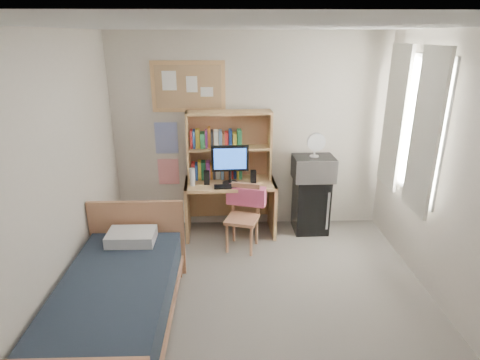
{
  "coord_description": "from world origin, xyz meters",
  "views": [
    {
      "loc": [
        -0.27,
        -3.12,
        2.54
      ],
      "look_at": [
        -0.15,
        1.2,
        0.97
      ],
      "focal_mm": 30.0,
      "sensor_mm": 36.0,
      "label": 1
    }
  ],
  "objects_px": {
    "desk": "(230,208)",
    "speaker_left": "(207,178)",
    "mini_fridge": "(311,204)",
    "microwave": "(313,168)",
    "monitor": "(230,165)",
    "bed": "(116,311)",
    "bulletin_board": "(188,87)",
    "desk_chair": "(242,219)",
    "speaker_right": "(253,177)",
    "desk_fan": "(315,146)"
  },
  "relations": [
    {
      "from": "desk",
      "to": "speaker_left",
      "type": "bearing_deg",
      "value": -168.69
    },
    {
      "from": "mini_fridge",
      "to": "microwave",
      "type": "distance_m",
      "value": 0.53
    },
    {
      "from": "speaker_left",
      "to": "microwave",
      "type": "distance_m",
      "value": 1.4
    },
    {
      "from": "desk",
      "to": "speaker_left",
      "type": "distance_m",
      "value": 0.55
    },
    {
      "from": "monitor",
      "to": "bed",
      "type": "bearing_deg",
      "value": -120.64
    },
    {
      "from": "desk",
      "to": "monitor",
      "type": "relative_size",
      "value": 2.35
    },
    {
      "from": "bulletin_board",
      "to": "desk_chair",
      "type": "xyz_separation_m",
      "value": [
        0.66,
        -0.73,
        -1.51
      ]
    },
    {
      "from": "monitor",
      "to": "speaker_right",
      "type": "xyz_separation_m",
      "value": [
        0.3,
        0.01,
        -0.17
      ]
    },
    {
      "from": "bed",
      "to": "monitor",
      "type": "relative_size",
      "value": 3.91
    },
    {
      "from": "desk_chair",
      "to": "mini_fridge",
      "type": "xyz_separation_m",
      "value": [
        0.95,
        0.49,
        -0.03
      ]
    },
    {
      "from": "microwave",
      "to": "desk",
      "type": "bearing_deg",
      "value": -179.37
    },
    {
      "from": "bulletin_board",
      "to": "desk",
      "type": "height_order",
      "value": "bulletin_board"
    },
    {
      "from": "bulletin_board",
      "to": "desk_chair",
      "type": "distance_m",
      "value": 1.8
    },
    {
      "from": "mini_fridge",
      "to": "monitor",
      "type": "bearing_deg",
      "value": -175.18
    },
    {
      "from": "bed",
      "to": "speaker_left",
      "type": "xyz_separation_m",
      "value": [
        0.72,
        1.9,
        0.55
      ]
    },
    {
      "from": "desk",
      "to": "microwave",
      "type": "distance_m",
      "value": 1.22
    },
    {
      "from": "speaker_right",
      "to": "microwave",
      "type": "distance_m",
      "value": 0.8
    },
    {
      "from": "mini_fridge",
      "to": "bed",
      "type": "distance_m",
      "value": 2.93
    },
    {
      "from": "monitor",
      "to": "desk_fan",
      "type": "distance_m",
      "value": 1.11
    },
    {
      "from": "microwave",
      "to": "desk_fan",
      "type": "relative_size",
      "value": 1.81
    },
    {
      "from": "desk_chair",
      "to": "microwave",
      "type": "distance_m",
      "value": 1.17
    },
    {
      "from": "bed",
      "to": "desk_fan",
      "type": "height_order",
      "value": "desk_fan"
    },
    {
      "from": "mini_fridge",
      "to": "speaker_left",
      "type": "xyz_separation_m",
      "value": [
        -1.39,
        -0.13,
        0.45
      ]
    },
    {
      "from": "monitor",
      "to": "speaker_right",
      "type": "bearing_deg",
      "value": -0.0
    },
    {
      "from": "monitor",
      "to": "desk_fan",
      "type": "relative_size",
      "value": 1.73
    },
    {
      "from": "desk_chair",
      "to": "monitor",
      "type": "bearing_deg",
      "value": 127.62
    },
    {
      "from": "bulletin_board",
      "to": "bed",
      "type": "relative_size",
      "value": 0.48
    },
    {
      "from": "desk_fan",
      "to": "desk",
      "type": "bearing_deg",
      "value": -179.37
    },
    {
      "from": "speaker_right",
      "to": "microwave",
      "type": "xyz_separation_m",
      "value": [
        0.79,
        0.08,
        0.09
      ]
    },
    {
      "from": "desk_fan",
      "to": "desk_chair",
      "type": "bearing_deg",
      "value": -154.81
    },
    {
      "from": "desk",
      "to": "desk_chair",
      "type": "distance_m",
      "value": 0.46
    },
    {
      "from": "mini_fridge",
      "to": "speaker_left",
      "type": "relative_size",
      "value": 4.25
    },
    {
      "from": "mini_fridge",
      "to": "desk_fan",
      "type": "height_order",
      "value": "desk_fan"
    },
    {
      "from": "monitor",
      "to": "mini_fridge",
      "type": "bearing_deg",
      "value": 3.41
    },
    {
      "from": "speaker_left",
      "to": "mini_fridge",
      "type": "bearing_deg",
      "value": 2.68
    },
    {
      "from": "desk",
      "to": "mini_fridge",
      "type": "height_order",
      "value": "mini_fridge"
    },
    {
      "from": "microwave",
      "to": "desk_fan",
      "type": "xyz_separation_m",
      "value": [
        0.0,
        0.0,
        0.3
      ]
    },
    {
      "from": "desk_fan",
      "to": "bed",
      "type": "bearing_deg",
      "value": -137.59
    },
    {
      "from": "bulletin_board",
      "to": "desk",
      "type": "bearing_deg",
      "value": -29.88
    },
    {
      "from": "speaker_left",
      "to": "speaker_right",
      "type": "relative_size",
      "value": 1.05
    },
    {
      "from": "desk_chair",
      "to": "bed",
      "type": "distance_m",
      "value": 1.93
    },
    {
      "from": "desk",
      "to": "microwave",
      "type": "relative_size",
      "value": 2.24
    },
    {
      "from": "desk",
      "to": "bulletin_board",
      "type": "bearing_deg",
      "value": 147.58
    },
    {
      "from": "mini_fridge",
      "to": "speaker_left",
      "type": "height_order",
      "value": "speaker_left"
    },
    {
      "from": "desk_chair",
      "to": "bed",
      "type": "xyz_separation_m",
      "value": [
        -1.16,
        -1.54,
        -0.14
      ]
    },
    {
      "from": "monitor",
      "to": "desk",
      "type": "bearing_deg",
      "value": 90.0
    },
    {
      "from": "bulletin_board",
      "to": "desk_fan",
      "type": "relative_size",
      "value": 3.25
    },
    {
      "from": "desk",
      "to": "microwave",
      "type": "xyz_separation_m",
      "value": [
        1.09,
        0.03,
        0.54
      ]
    },
    {
      "from": "monitor",
      "to": "speaker_left",
      "type": "distance_m",
      "value": 0.34
    },
    {
      "from": "mini_fridge",
      "to": "desk_fan",
      "type": "xyz_separation_m",
      "value": [
        0.0,
        -0.02,
        0.82
      ]
    }
  ]
}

